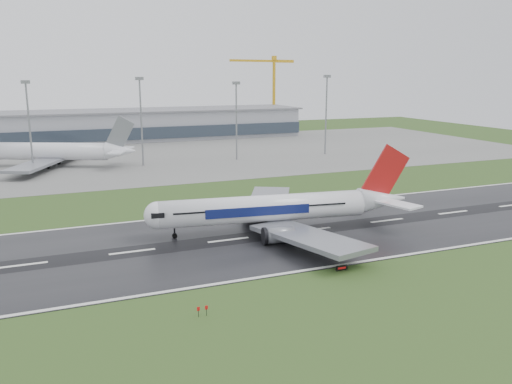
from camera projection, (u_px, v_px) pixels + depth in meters
name	position (u px, v px, depth m)	size (l,w,h in m)	color
ground	(132.00, 252.00, 103.50)	(520.00, 520.00, 0.00)	#2A4619
runway	(132.00, 252.00, 103.49)	(400.00, 45.00, 0.10)	black
apron	(83.00, 159.00, 216.50)	(400.00, 130.00, 0.08)	slate
terminal	(72.00, 128.00, 269.11)	(240.00, 36.00, 15.00)	gray
main_airliner	(282.00, 192.00, 115.80)	(60.00, 57.15, 17.72)	white
parked_airliner	(50.00, 142.00, 197.26)	(63.12, 58.77, 18.50)	white
tower_crane	(274.00, 94.00, 323.27)	(45.57, 2.49, 44.93)	gold
runway_sign	(342.00, 268.00, 93.47)	(2.30, 0.26, 1.04)	black
floodmast_2	(30.00, 129.00, 183.76)	(0.64, 0.64, 30.97)	gray
floodmast_3	(141.00, 124.00, 197.90)	(0.64, 0.64, 32.01)	gray
floodmast_4	(236.00, 123.00, 212.06)	(0.64, 0.64, 30.17)	gray
floodmast_5	(326.00, 117.00, 226.89)	(0.64, 0.64, 32.71)	gray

